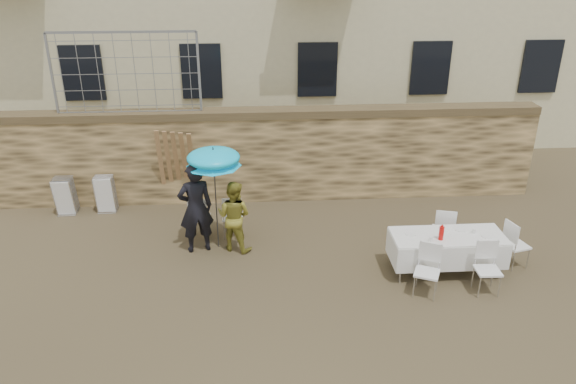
{
  "coord_description": "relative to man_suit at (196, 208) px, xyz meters",
  "views": [
    {
      "loc": [
        -0.25,
        -7.55,
        5.82
      ],
      "look_at": [
        0.4,
        2.2,
        1.4
      ],
      "focal_mm": 35.0,
      "sensor_mm": 36.0,
      "label": 1
    }
  ],
  "objects": [
    {
      "name": "chain_link_fence",
      "position": [
        -1.59,
        2.45,
        2.15
      ],
      "size": [
        3.2,
        0.06,
        1.8
      ],
      "primitive_type": null,
      "color": "gray",
      "rests_on": "stone_wall"
    },
    {
      "name": "banquet_table",
      "position": [
        4.77,
        -1.12,
        -0.22
      ],
      "size": [
        2.1,
        0.85,
        0.78
      ],
      "color": "white",
      "rests_on": "ground"
    },
    {
      "name": "table_chair_side",
      "position": [
        6.17,
        -1.02,
        -0.47
      ],
      "size": [
        0.59,
        0.59,
        0.96
      ],
      "primitive_type": null,
      "rotation": [
        0.0,
        0.0,
        1.83
      ],
      "color": "white",
      "rests_on": "ground"
    },
    {
      "name": "table_chair_front_left",
      "position": [
        4.17,
        -1.87,
        -0.47
      ],
      "size": [
        0.64,
        0.64,
        0.96
      ],
      "primitive_type": null,
      "rotation": [
        0.0,
        0.0,
        -0.43
      ],
      "color": "white",
      "rests_on": "ground"
    },
    {
      "name": "stone_wall",
      "position": [
        1.41,
        2.45,
        0.15
      ],
      "size": [
        13.0,
        0.5,
        2.2
      ],
      "primitive_type": "cube",
      "color": "olive",
      "rests_on": "ground"
    },
    {
      "name": "wood_planks",
      "position": [
        -0.66,
        2.1,
        0.05
      ],
      "size": [
        0.7,
        0.2,
        2.0
      ],
      "primitive_type": null,
      "color": "#A37749",
      "rests_on": "ground"
    },
    {
      "name": "umbrella",
      "position": [
        0.4,
        0.1,
        0.95
      ],
      "size": [
        1.08,
        1.08,
        2.02
      ],
      "color": "#3F3F44",
      "rests_on": "ground"
    },
    {
      "name": "soda_bottle",
      "position": [
        4.57,
        -1.27,
        -0.04
      ],
      "size": [
        0.09,
        0.09,
        0.26
      ],
      "primitive_type": "cylinder",
      "color": "red",
      "rests_on": "banquet_table"
    },
    {
      "name": "table_chair_front_right",
      "position": [
        5.27,
        -1.87,
        -0.47
      ],
      "size": [
        0.49,
        0.49,
        0.96
      ],
      "primitive_type": null,
      "rotation": [
        0.0,
        0.0,
        -0.02
      ],
      "color": "white",
      "rests_on": "ground"
    },
    {
      "name": "couple_chair_left",
      "position": [
        0.0,
        0.55,
        -0.47
      ],
      "size": [
        0.51,
        0.51,
        0.96
      ],
      "primitive_type": null,
      "rotation": [
        0.0,
        0.0,
        3.07
      ],
      "color": "white",
      "rests_on": "ground"
    },
    {
      "name": "couple_chair_right",
      "position": [
        0.7,
        0.55,
        -0.47
      ],
      "size": [
        0.49,
        0.49,
        0.96
      ],
      "primitive_type": null,
      "rotation": [
        0.0,
        0.0,
        3.12
      ],
      "color": "white",
      "rests_on": "ground"
    },
    {
      "name": "ground",
      "position": [
        1.41,
        -2.55,
        -0.95
      ],
      "size": [
        80.0,
        80.0,
        0.0
      ],
      "primitive_type": "plane",
      "color": "brown",
      "rests_on": "ground"
    },
    {
      "name": "chair_stack_left",
      "position": [
        -3.16,
        2.03,
        -0.49
      ],
      "size": [
        0.46,
        0.47,
        0.92
      ],
      "primitive_type": null,
      "color": "white",
      "rests_on": "ground"
    },
    {
      "name": "man_suit",
      "position": [
        0.0,
        0.0,
        0.0
      ],
      "size": [
        0.79,
        0.62,
        1.9
      ],
      "primitive_type": "imported",
      "rotation": [
        0.0,
        0.0,
        3.42
      ],
      "color": "black",
      "rests_on": "ground"
    },
    {
      "name": "table_chair_back",
      "position": [
        4.97,
        -0.32,
        -0.47
      ],
      "size": [
        0.58,
        0.58,
        0.96
      ],
      "primitive_type": null,
      "rotation": [
        0.0,
        0.0,
        2.89
      ],
      "color": "white",
      "rests_on": "ground"
    },
    {
      "name": "chair_stack_right",
      "position": [
        -2.26,
        2.03,
        -0.49
      ],
      "size": [
        0.46,
        0.4,
        0.92
      ],
      "primitive_type": null,
      "color": "white",
      "rests_on": "ground"
    },
    {
      "name": "woman_dress",
      "position": [
        0.75,
        0.0,
        -0.2
      ],
      "size": [
        0.89,
        0.82,
        1.49
      ],
      "primitive_type": "imported",
      "rotation": [
        0.0,
        0.0,
        2.71
      ],
      "color": "gold",
      "rests_on": "ground"
    }
  ]
}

